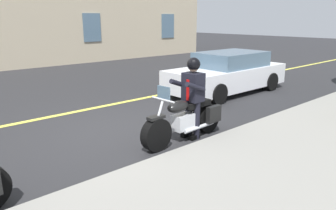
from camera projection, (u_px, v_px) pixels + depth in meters
The scene contains 5 objects.
ground_plane at pixel (114, 130), 7.38m from camera, with size 80.00×80.00×0.00m, color #28282B.
lane_center_stripe at pixel (76, 112), 8.83m from camera, with size 60.00×0.16×0.01m, color #E5DB4C.
motorcycle_main at pixel (186, 119), 6.71m from camera, with size 2.22×0.65×1.26m.
rider_main at pixel (193, 91), 6.68m from camera, with size 0.64×0.57×1.74m.
car_silver at pixel (228, 73), 11.02m from camera, with size 4.60×1.92×1.40m.
Camera 1 is at (3.66, 6.05, 2.51)m, focal length 34.00 mm.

